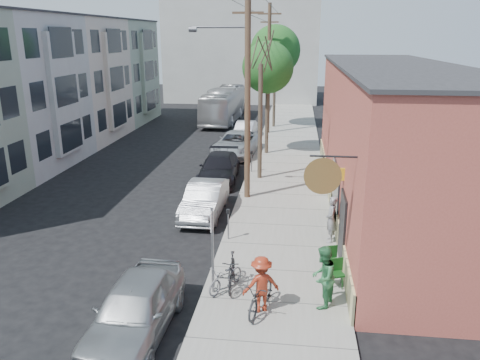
# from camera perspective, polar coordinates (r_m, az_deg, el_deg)

# --- Properties ---
(ground) EXTENTS (120.00, 120.00, 0.00)m
(ground) POSITION_cam_1_polar(r_m,az_deg,el_deg) (18.74, -8.45, -7.58)
(ground) COLOR black
(sidewalk) EXTENTS (4.50, 58.00, 0.15)m
(sidewalk) POSITION_cam_1_polar(r_m,az_deg,el_deg) (28.44, 5.67, 1.40)
(sidewalk) COLOR gray
(sidewalk) RESTS_ON ground
(cafe_building) EXTENTS (6.60, 20.20, 6.61)m
(cafe_building) POSITION_cam_1_polar(r_m,az_deg,el_deg) (22.24, 17.85, 4.73)
(cafe_building) COLOR #A3483C
(cafe_building) RESTS_ON ground
(apartment_row) EXTENTS (6.30, 32.00, 9.00)m
(apartment_row) POSITION_cam_1_polar(r_m,az_deg,el_deg) (34.75, -22.05, 10.58)
(apartment_row) COLOR gray
(apartment_row) RESTS_ON ground
(end_cap_building) EXTENTS (18.00, 8.00, 12.00)m
(end_cap_building) POSITION_cam_1_polar(r_m,az_deg,el_deg) (58.77, 0.31, 15.52)
(end_cap_building) COLOR #A6A6A1
(end_cap_building) RESTS_ON ground
(sign_post) EXTENTS (0.07, 0.45, 2.80)m
(sign_post) POSITION_cam_1_polar(r_m,az_deg,el_deg) (14.24, -3.38, -7.61)
(sign_post) COLOR slate
(sign_post) RESTS_ON sidewalk
(parking_meter_near) EXTENTS (0.14, 0.14, 1.24)m
(parking_meter_near) POSITION_cam_1_polar(r_m,az_deg,el_deg) (18.19, -1.44, -4.79)
(parking_meter_near) COLOR slate
(parking_meter_near) RESTS_ON sidewalk
(parking_meter_far) EXTENTS (0.14, 0.14, 1.24)m
(parking_meter_far) POSITION_cam_1_polar(r_m,az_deg,el_deg) (27.16, 1.43, 2.70)
(parking_meter_far) COLOR slate
(parking_meter_far) RESTS_ON sidewalk
(utility_pole_near) EXTENTS (3.57, 0.28, 10.00)m
(utility_pole_near) POSITION_cam_1_polar(r_m,az_deg,el_deg) (22.02, 0.77, 11.00)
(utility_pole_near) COLOR #503A28
(utility_pole_near) RESTS_ON sidewalk
(utility_pole_far) EXTENTS (1.80, 0.28, 10.00)m
(utility_pole_far) POSITION_cam_1_polar(r_m,az_deg,el_deg) (37.96, 3.53, 13.52)
(utility_pole_far) COLOR #503A28
(utility_pole_far) RESTS_ON sidewalk
(tree_bare) EXTENTS (0.24, 0.24, 6.23)m
(tree_bare) POSITION_cam_1_polar(r_m,az_deg,el_deg) (25.55, 2.47, 7.00)
(tree_bare) COLOR #44392C
(tree_bare) RESTS_ON sidewalk
(tree_leafy_mid) EXTENTS (3.33, 3.33, 7.32)m
(tree_leafy_mid) POSITION_cam_1_polar(r_m,az_deg,el_deg) (31.03, 3.40, 13.50)
(tree_leafy_mid) COLOR #44392C
(tree_leafy_mid) RESTS_ON sidewalk
(tree_leafy_far) EXTENTS (4.19, 4.19, 8.52)m
(tree_leafy_far) POSITION_cam_1_polar(r_m,az_deg,el_deg) (40.63, 4.32, 15.46)
(tree_leafy_far) COLOR #44392C
(tree_leafy_far) RESTS_ON sidewalk
(patio_chair_a) EXTENTS (0.66, 0.66, 0.88)m
(patio_chair_a) POSITION_cam_1_polar(r_m,az_deg,el_deg) (15.40, 11.65, -11.11)
(patio_chair_a) COLOR #103C13
(patio_chair_a) RESTS_ON sidewalk
(patio_chair_b) EXTENTS (0.63, 0.63, 0.88)m
(patio_chair_b) POSITION_cam_1_polar(r_m,az_deg,el_deg) (16.19, 11.00, -9.58)
(patio_chair_b) COLOR #103C13
(patio_chair_b) RESTS_ON sidewalk
(patron_grey) EXTENTS (0.44, 0.67, 1.83)m
(patron_grey) POSITION_cam_1_polar(r_m,az_deg,el_deg) (18.30, 11.05, -4.72)
(patron_grey) COLOR gray
(patron_grey) RESTS_ON sidewalk
(patron_green) EXTENTS (0.99, 1.11, 1.89)m
(patron_green) POSITION_cam_1_polar(r_m,az_deg,el_deg) (14.06, 10.06, -11.57)
(patron_green) COLOR #2E7543
(patron_green) RESTS_ON sidewalk
(cyclist) EXTENTS (1.25, 1.00, 1.69)m
(cyclist) POSITION_cam_1_polar(r_m,az_deg,el_deg) (13.72, 2.60, -12.55)
(cyclist) COLOR maroon
(cyclist) RESTS_ON sidewalk
(cyclist_bike) EXTENTS (1.13, 1.98, 0.98)m
(cyclist_bike) POSITION_cam_1_polar(r_m,az_deg,el_deg) (13.90, 2.58, -13.83)
(cyclist_bike) COLOR black
(cyclist_bike) RESTS_ON sidewalk
(parked_bike_a) EXTENTS (0.56, 1.78, 1.06)m
(parked_bike_a) POSITION_cam_1_polar(r_m,az_deg,el_deg) (15.04, -1.03, -11.06)
(parked_bike_a) COLOR black
(parked_bike_a) RESTS_ON sidewalk
(parked_bike_b) EXTENTS (1.28, 1.66, 0.84)m
(parked_bike_b) POSITION_cam_1_polar(r_m,az_deg,el_deg) (14.94, -1.73, -11.75)
(parked_bike_b) COLOR slate
(parked_bike_b) RESTS_ON sidewalk
(car_0) EXTENTS (1.98, 4.66, 1.57)m
(car_0) POSITION_cam_1_polar(r_m,az_deg,el_deg) (13.34, -12.66, -15.01)
(car_0) COLOR #919597
(car_0) RESTS_ON ground
(car_1) EXTENTS (1.61, 4.49, 1.47)m
(car_1) POSITION_cam_1_polar(r_m,az_deg,el_deg) (21.11, -4.33, -2.37)
(car_1) COLOR #A1A3A8
(car_1) RESTS_ON ground
(car_2) EXTENTS (2.23, 5.09, 1.46)m
(car_2) POSITION_cam_1_polar(r_m,az_deg,el_deg) (26.07, -2.55, 1.49)
(car_2) COLOR black
(car_2) RESTS_ON ground
(car_3) EXTENTS (3.10, 5.85, 1.57)m
(car_3) POSITION_cam_1_polar(r_m,az_deg,el_deg) (31.61, -0.43, 4.43)
(car_3) COLOR #B3B8BC
(car_3) RESTS_ON ground
(car_4) EXTENTS (1.61, 4.12, 1.34)m
(car_4) POSITION_cam_1_polar(r_m,az_deg,el_deg) (36.83, 0.63, 6.09)
(car_4) COLOR #B1B2B9
(car_4) RESTS_ON ground
(bus) EXTENTS (2.94, 11.09, 3.07)m
(bus) POSITION_cam_1_polar(r_m,az_deg,el_deg) (44.53, -1.93, 9.17)
(bus) COLOR silver
(bus) RESTS_ON ground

